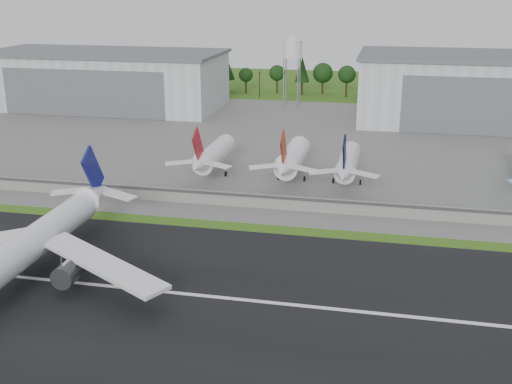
% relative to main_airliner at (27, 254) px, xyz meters
% --- Properties ---
extents(ground, '(600.00, 600.00, 0.00)m').
position_rel_main_airliner_xyz_m(ground, '(23.86, -9.56, -4.89)').
color(ground, '#285714').
rests_on(ground, ground).
extents(runway, '(320.00, 60.00, 0.10)m').
position_rel_main_airliner_xyz_m(runway, '(23.86, 0.44, -4.84)').
color(runway, black).
rests_on(runway, ground).
extents(runway_centerline, '(220.00, 1.00, 0.02)m').
position_rel_main_airliner_xyz_m(runway_centerline, '(23.86, 0.44, -4.78)').
color(runway_centerline, white).
rests_on(runway_centerline, runway).
extents(apron, '(320.00, 150.00, 0.10)m').
position_rel_main_airliner_xyz_m(apron, '(23.86, 110.44, -4.84)').
color(apron, slate).
rests_on(apron, ground).
extents(blast_fence, '(240.00, 0.61, 3.50)m').
position_rel_main_airliner_xyz_m(blast_fence, '(23.86, 45.42, -3.09)').
color(blast_fence, gray).
rests_on(blast_fence, ground).
extents(hangar_west, '(97.00, 44.00, 23.20)m').
position_rel_main_airliner_xyz_m(hangar_west, '(-56.14, 155.35, 6.74)').
color(hangar_west, silver).
rests_on(hangar_west, ground).
extents(hangar_east, '(102.00, 47.00, 25.20)m').
position_rel_main_airliner_xyz_m(hangar_east, '(98.86, 155.35, 7.73)').
color(hangar_east, silver).
rests_on(hangar_east, ground).
extents(water_tower, '(8.40, 8.40, 29.40)m').
position_rel_main_airliner_xyz_m(water_tower, '(18.86, 175.44, 19.66)').
color(water_tower, '#99999E').
rests_on(water_tower, ground).
extents(utility_poles, '(230.00, 3.00, 12.00)m').
position_rel_main_airliner_xyz_m(utility_poles, '(23.86, 190.44, -4.89)').
color(utility_poles, black).
rests_on(utility_poles, ground).
extents(treeline, '(320.00, 16.00, 22.00)m').
position_rel_main_airliner_xyz_m(treeline, '(23.86, 205.44, -4.89)').
color(treeline, black).
rests_on(treeline, ground).
extents(main_airliner, '(57.28, 59.08, 18.17)m').
position_rel_main_airliner_xyz_m(main_airliner, '(0.00, 0.00, 0.00)').
color(main_airliner, white).
rests_on(main_airliner, runway).
extents(parked_jet_red_a, '(7.36, 31.29, 16.51)m').
position_rel_main_airliner_xyz_m(parked_jet_red_a, '(14.48, 66.97, 1.13)').
color(parked_jet_red_a, white).
rests_on(parked_jet_red_a, ground).
extents(parked_jet_red_b, '(7.36, 31.29, 16.79)m').
position_rel_main_airliner_xyz_m(parked_jet_red_b, '(36.00, 67.01, 1.38)').
color(parked_jet_red_b, white).
rests_on(parked_jet_red_b, ground).
extents(parked_jet_navy, '(7.36, 31.29, 16.40)m').
position_rel_main_airliner_xyz_m(parked_jet_navy, '(50.61, 66.95, 1.02)').
color(parked_jet_navy, white).
rests_on(parked_jet_navy, ground).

